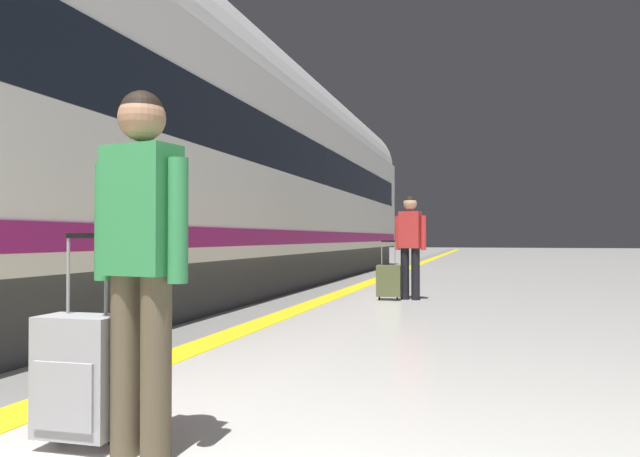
% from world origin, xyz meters
% --- Properties ---
extents(safety_line_strip, '(0.36, 80.00, 0.01)m').
position_xyz_m(safety_line_strip, '(-0.95, 10.00, 0.00)').
color(safety_line_strip, yellow).
rests_on(safety_line_strip, ground).
extents(tactile_edge_band, '(0.72, 80.00, 0.01)m').
position_xyz_m(tactile_edge_band, '(-1.33, 10.00, 0.00)').
color(tactile_edge_band, slate).
rests_on(tactile_edge_band, ground).
extents(high_speed_train, '(2.94, 28.10, 4.97)m').
position_xyz_m(high_speed_train, '(-3.16, 7.22, 2.50)').
color(high_speed_train, '#38383D').
rests_on(high_speed_train, ground).
extents(traveller_foreground, '(0.52, 0.25, 1.67)m').
position_xyz_m(traveller_foreground, '(0.09, 1.25, 0.97)').
color(traveller_foreground, brown).
rests_on(traveller_foreground, ground).
extents(rolling_suitcase_foreground, '(0.39, 0.25, 1.02)m').
position_xyz_m(rolling_suitcase_foreground, '(-0.26, 1.27, 0.34)').
color(rolling_suitcase_foreground, '#9E9EA3').
rests_on(rolling_suitcase_foreground, ground).
extents(passenger_near, '(0.51, 0.26, 1.67)m').
position_xyz_m(passenger_near, '(0.39, 8.45, 0.97)').
color(passenger_near, black).
rests_on(passenger_near, ground).
extents(suitcase_near, '(0.39, 0.25, 0.95)m').
position_xyz_m(suitcase_near, '(0.07, 8.29, 0.31)').
color(suitcase_near, '#596038').
rests_on(suitcase_near, ground).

